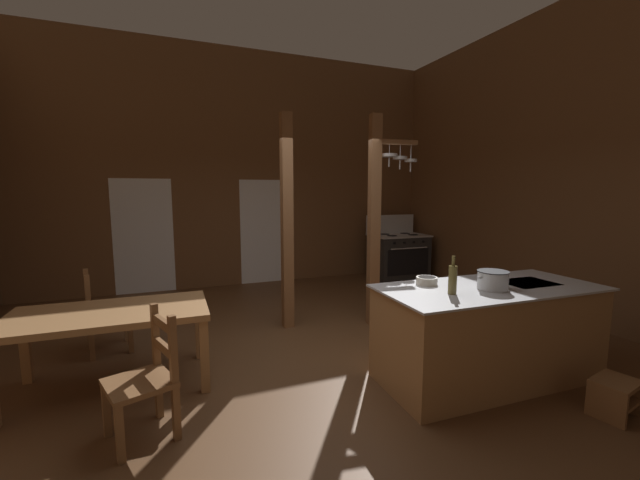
% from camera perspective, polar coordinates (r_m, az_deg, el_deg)
% --- Properties ---
extents(ground_plane, '(8.59, 8.49, 0.10)m').
position_cam_1_polar(ground_plane, '(4.31, -1.51, -18.56)').
color(ground_plane, brown).
extents(wall_back, '(8.59, 0.14, 4.48)m').
position_cam_1_polar(wall_back, '(7.69, -11.85, 10.18)').
color(wall_back, brown).
rests_on(wall_back, ground_plane).
extents(wall_right, '(0.14, 8.49, 4.48)m').
position_cam_1_polar(wall_right, '(6.45, 34.28, 9.67)').
color(wall_right, brown).
rests_on(wall_right, ground_plane).
extents(glazed_door_back_left, '(1.00, 0.01, 2.05)m').
position_cam_1_polar(glazed_door_back_left, '(7.54, -24.74, 0.48)').
color(glazed_door_back_left, white).
rests_on(glazed_door_back_left, ground_plane).
extents(glazed_panel_back_right, '(0.84, 0.01, 2.05)m').
position_cam_1_polar(glazed_panel_back_right, '(7.72, -8.67, 1.22)').
color(glazed_panel_back_right, white).
rests_on(glazed_panel_back_right, ground_plane).
extents(kitchen_island, '(2.19, 1.03, 0.92)m').
position_cam_1_polar(kitchen_island, '(4.17, 23.61, -12.52)').
color(kitchen_island, '#9E7044').
rests_on(kitchen_island, ground_plane).
extents(stove_range, '(1.16, 0.85, 1.32)m').
position_cam_1_polar(stove_range, '(8.20, 11.52, -2.32)').
color(stove_range, '#2B2B2B').
rests_on(stove_range, ground_plane).
extents(support_post_with_pot_rack, '(0.68, 0.26, 2.83)m').
position_cam_1_polar(support_post_with_pot_rack, '(5.22, 8.42, 3.89)').
color(support_post_with_pot_rack, brown).
rests_on(support_post_with_pot_rack, ground_plane).
extents(support_post_center, '(0.14, 0.14, 2.83)m').
position_cam_1_polar(support_post_center, '(5.08, -4.93, 2.55)').
color(support_post_center, brown).
rests_on(support_post_center, ground_plane).
extents(step_stool, '(0.41, 0.35, 0.30)m').
position_cam_1_polar(step_stool, '(4.16, 37.60, -17.72)').
color(step_stool, brown).
rests_on(step_stool, ground_plane).
extents(dining_table, '(1.71, 0.92, 0.74)m').
position_cam_1_polar(dining_table, '(4.09, -28.68, -10.39)').
color(dining_table, '#9E7044').
rests_on(dining_table, ground_plane).
extents(ladderback_chair_near_window, '(0.52, 0.52, 0.95)m').
position_cam_1_polar(ladderback_chair_near_window, '(5.07, -29.52, -9.47)').
color(ladderback_chair_near_window, brown).
rests_on(ladderback_chair_near_window, ground_plane).
extents(ladderback_chair_by_post, '(0.56, 0.56, 0.95)m').
position_cam_1_polar(ladderback_chair_by_post, '(3.29, -24.35, -18.20)').
color(ladderback_chair_by_post, brown).
rests_on(ladderback_chair_by_post, ground_plane).
extents(stockpot_on_counter, '(0.35, 0.28, 0.17)m').
position_cam_1_polar(stockpot_on_counter, '(3.90, 24.30, -5.47)').
color(stockpot_on_counter, '#B7BABF').
rests_on(stockpot_on_counter, kitchen_island).
extents(mixing_bowl_on_counter, '(0.20, 0.20, 0.07)m').
position_cam_1_polar(mixing_bowl_on_counter, '(3.91, 15.59, -5.82)').
color(mixing_bowl_on_counter, silver).
rests_on(mixing_bowl_on_counter, kitchen_island).
extents(bottle_tall_on_counter, '(0.07, 0.07, 0.34)m').
position_cam_1_polar(bottle_tall_on_counter, '(3.60, 19.11, -5.49)').
color(bottle_tall_on_counter, brown).
rests_on(bottle_tall_on_counter, kitchen_island).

